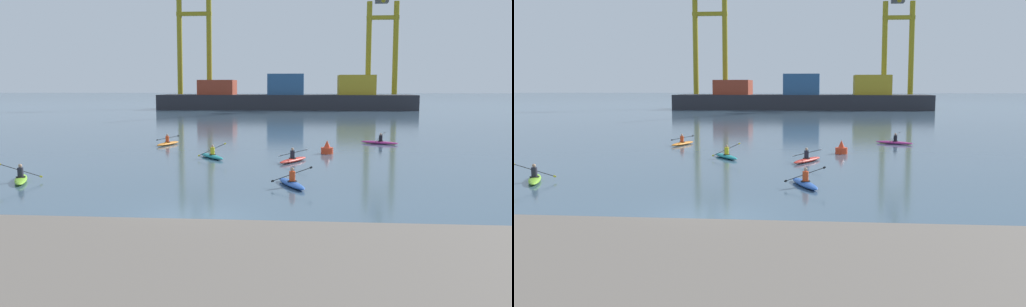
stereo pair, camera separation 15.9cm
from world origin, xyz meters
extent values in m
plane|color=#425B70|center=(0.00, 0.00, 0.00)|extent=(800.00, 800.00, 0.00)
cube|color=#28282D|center=(-0.41, 100.64, 1.58)|extent=(54.02, 11.27, 3.16)
cube|color=#993823|center=(-15.27, 100.64, 4.73)|extent=(7.56, 7.89, 3.14)
cube|color=#2D5684|center=(-0.41, 100.64, 5.36)|extent=(7.56, 7.89, 4.40)
cube|color=#B29323|center=(14.45, 100.64, 5.23)|extent=(7.56, 7.89, 4.14)
cylinder|color=olive|center=(-25.32, 108.79, 12.59)|extent=(1.20, 1.20, 25.18)
cylinder|color=olive|center=(-18.44, 108.79, 12.59)|extent=(1.20, 1.20, 25.18)
cube|color=olive|center=(-21.88, 108.79, 21.40)|extent=(8.08, 0.90, 0.90)
cylinder|color=olive|center=(17.71, 108.78, 11.83)|extent=(1.20, 1.20, 23.65)
cylinder|color=olive|center=(23.62, 108.78, 11.83)|extent=(1.20, 1.20, 23.65)
cube|color=olive|center=(20.66, 108.78, 20.10)|extent=(7.12, 0.90, 0.90)
cylinder|color=red|center=(5.68, 20.99, 0.23)|extent=(0.90, 0.90, 0.45)
cone|color=red|center=(5.68, 20.99, 0.73)|extent=(0.49, 0.49, 0.55)
ellipsoid|color=red|center=(3.31, 16.13, 0.13)|extent=(2.09, 3.30, 0.26)
torus|color=black|center=(3.26, 16.04, 0.27)|extent=(0.66, 0.66, 0.05)
cylinder|color=#23232D|center=(3.26, 16.04, 0.51)|extent=(0.30, 0.30, 0.50)
sphere|color=tan|center=(3.26, 16.04, 0.86)|extent=(0.19, 0.19, 0.19)
cylinder|color=black|center=(3.28, 16.09, 0.61)|extent=(1.82, 0.97, 0.58)
ellipsoid|color=silver|center=(2.38, 16.55, 0.34)|extent=(0.20, 0.13, 0.15)
ellipsoid|color=silver|center=(4.18, 15.62, 0.88)|extent=(0.20, 0.13, 0.15)
ellipsoid|color=#2856B2|center=(3.46, 7.11, 0.13)|extent=(1.80, 3.39, 0.26)
torus|color=black|center=(3.49, 7.02, 0.27)|extent=(0.63, 0.63, 0.05)
cylinder|color=#DB471E|center=(3.49, 7.02, 0.51)|extent=(0.30, 0.30, 0.50)
sphere|color=tan|center=(3.49, 7.02, 0.86)|extent=(0.19, 0.19, 0.19)
cylinder|color=black|center=(3.48, 7.07, 0.61)|extent=(1.90, 0.77, 0.62)
ellipsoid|color=black|center=(2.54, 6.70, 0.32)|extent=(0.20, 0.11, 0.16)
ellipsoid|color=black|center=(4.42, 7.43, 0.90)|extent=(0.20, 0.11, 0.16)
ellipsoid|color=#7ABC2D|center=(-10.62, 7.11, 0.13)|extent=(1.98, 3.34, 0.26)
torus|color=black|center=(-10.58, 7.02, 0.27)|extent=(0.65, 0.65, 0.05)
cylinder|color=#23232D|center=(-10.58, 7.02, 0.51)|extent=(0.30, 0.30, 0.50)
sphere|color=tan|center=(-10.58, 7.02, 0.86)|extent=(0.19, 0.19, 0.19)
cylinder|color=black|center=(-10.60, 7.06, 0.61)|extent=(1.80, 0.86, 0.78)
ellipsoid|color=yellow|center=(-9.71, 7.48, 0.24)|extent=(0.20, 0.12, 0.17)
ellipsoid|color=teal|center=(-2.34, 17.58, 0.13)|extent=(2.40, 3.15, 0.26)
torus|color=black|center=(-2.29, 17.50, 0.27)|extent=(0.68, 0.68, 0.05)
cylinder|color=gold|center=(-2.29, 17.50, 0.51)|extent=(0.30, 0.30, 0.50)
sphere|color=tan|center=(-2.29, 17.50, 0.86)|extent=(0.19, 0.19, 0.19)
cylinder|color=black|center=(-2.31, 17.54, 0.61)|extent=(1.66, 1.14, 0.74)
ellipsoid|color=yellow|center=(-3.13, 16.99, 0.25)|extent=(0.19, 0.15, 0.16)
ellipsoid|color=yellow|center=(-1.50, 18.10, 0.97)|extent=(0.19, 0.15, 0.16)
ellipsoid|color=orange|center=(-7.53, 25.89, 0.13)|extent=(1.57, 3.43, 0.26)
torus|color=black|center=(-7.55, 25.79, 0.27)|extent=(0.61, 0.61, 0.05)
cylinder|color=#DB471E|center=(-7.55, 25.79, 0.51)|extent=(0.30, 0.30, 0.50)
sphere|color=tan|center=(-7.55, 25.79, 0.86)|extent=(0.19, 0.19, 0.19)
cylinder|color=black|center=(-7.54, 25.84, 0.61)|extent=(1.98, 0.64, 0.46)
ellipsoid|color=black|center=(-8.52, 26.14, 0.40)|extent=(0.20, 0.10, 0.14)
ellipsoid|color=black|center=(-6.56, 25.54, 0.82)|extent=(0.20, 0.10, 0.14)
ellipsoid|color=#C13384|center=(10.42, 28.37, 0.13)|extent=(3.24, 2.23, 0.26)
torus|color=black|center=(10.51, 28.32, 0.27)|extent=(0.67, 0.67, 0.05)
cylinder|color=black|center=(10.51, 28.32, 0.51)|extent=(0.30, 0.30, 0.50)
sphere|color=tan|center=(10.51, 28.32, 0.86)|extent=(0.19, 0.19, 0.19)
cylinder|color=black|center=(10.46, 28.35, 0.61)|extent=(1.04, 1.75, 0.69)
ellipsoid|color=black|center=(9.96, 27.49, 0.28)|extent=(0.14, 0.20, 0.16)
ellipsoid|color=black|center=(10.97, 29.21, 0.94)|extent=(0.14, 0.20, 0.16)
camera|label=1|loc=(4.21, -20.51, 4.94)|focal=39.43mm
camera|label=2|loc=(4.37, -20.49, 4.94)|focal=39.43mm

